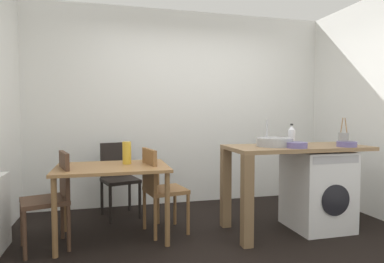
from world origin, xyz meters
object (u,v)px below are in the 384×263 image
(vase, at_px, (127,153))
(chair_person_seat, at_px, (53,194))
(chair_opposite, at_px, (159,185))
(mixing_bowl, at_px, (297,145))
(chair_spare_by_wall, at_px, (118,175))
(bottle_tall_green, at_px, (291,135))
(dining_table, at_px, (112,175))
(utensil_crock, at_px, (343,138))
(colander, at_px, (347,144))
(washing_machine, at_px, (317,189))

(vase, bearing_deg, chair_person_seat, -165.59)
(chair_opposite, relative_size, mixing_bowl, 4.28)
(chair_opposite, height_order, chair_spare_by_wall, same)
(chair_opposite, height_order, vase, vase)
(bottle_tall_green, relative_size, mixing_bowl, 1.12)
(dining_table, relative_size, vase, 4.70)
(chair_spare_by_wall, xyz_separation_m, utensil_crock, (2.48, -0.96, 0.48))
(chair_person_seat, relative_size, chair_spare_by_wall, 1.00)
(dining_table, height_order, bottle_tall_green, bottle_tall_green)
(chair_opposite, bearing_deg, chair_spare_by_wall, -162.79)
(dining_table, relative_size, colander, 5.50)
(utensil_crock, height_order, colander, utensil_crock)
(chair_opposite, bearing_deg, utensil_crock, 72.57)
(bottle_tall_green, distance_m, colander, 0.56)
(mixing_bowl, bearing_deg, dining_table, 166.21)
(washing_machine, relative_size, mixing_bowl, 4.09)
(washing_machine, relative_size, bottle_tall_green, 3.66)
(chair_spare_by_wall, relative_size, bottle_tall_green, 3.83)
(mixing_bowl, relative_size, colander, 1.05)
(bottle_tall_green, xyz_separation_m, vase, (-1.76, 0.27, -0.17))
(chair_opposite, relative_size, utensil_crock, 3.00)
(chair_spare_by_wall, distance_m, washing_machine, 2.34)
(chair_spare_by_wall, bearing_deg, bottle_tall_green, 136.70)
(dining_table, distance_m, utensil_crock, 2.59)
(utensil_crock, relative_size, vase, 1.28)
(chair_person_seat, xyz_separation_m, utensil_crock, (3.11, -0.11, 0.48))
(vase, bearing_deg, mixing_bowl, -18.17)
(chair_opposite, height_order, bottle_tall_green, bottle_tall_green)
(mixing_bowl, bearing_deg, chair_opposite, 160.17)
(dining_table, height_order, colander, colander)
(chair_person_seat, bearing_deg, chair_opposite, -99.64)
(chair_spare_by_wall, xyz_separation_m, vase, (0.07, -0.67, 0.35))
(utensil_crock, bearing_deg, vase, 173.08)
(dining_table, bearing_deg, chair_opposite, 4.26)
(chair_spare_by_wall, bearing_deg, utensil_crock, 142.55)
(chair_person_seat, xyz_separation_m, vase, (0.70, 0.18, 0.35))
(colander, bearing_deg, dining_table, 169.00)
(utensil_crock, bearing_deg, mixing_bowl, -161.70)
(chair_person_seat, relative_size, mixing_bowl, 4.28)
(mixing_bowl, relative_size, vase, 0.90)
(dining_table, distance_m, chair_person_seat, 0.57)
(chair_spare_by_wall, height_order, bottle_tall_green, bottle_tall_green)
(chair_opposite, xyz_separation_m, utensil_crock, (2.08, -0.23, 0.48))
(dining_table, bearing_deg, chair_person_seat, -171.76)
(chair_person_seat, relative_size, chair_opposite, 1.00)
(chair_opposite, bearing_deg, colander, 64.14)
(colander, bearing_deg, washing_machine, 130.74)
(mixing_bowl, bearing_deg, vase, 161.83)
(chair_spare_by_wall, distance_m, colander, 2.65)
(chair_spare_by_wall, bearing_deg, washing_machine, 138.09)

